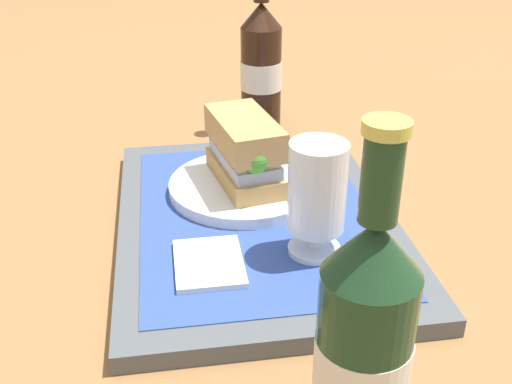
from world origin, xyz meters
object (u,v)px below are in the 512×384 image
plate (245,186)px  beer_glass (317,196)px  beer_bottle (363,349)px  sandwich (245,151)px  second_bottle (261,66)px

plate → beer_glass: bearing=20.1°
beer_glass → beer_bottle: beer_bottle is taller
plate → sandwich: sandwich is taller
plate → beer_glass: (0.15, 0.05, 0.06)m
plate → second_bottle: (-0.25, 0.06, 0.08)m
plate → sandwich: 0.05m
beer_bottle → second_bottle: 0.64m
sandwich → plate: bearing=-180.0°
beer_bottle → sandwich: bearing=-176.3°
beer_glass → sandwich: bearing=-159.7°
sandwich → beer_glass: bearing=9.7°
plate → beer_glass: size_ratio=1.52×
sandwich → beer_glass: beer_glass is taller
plate → sandwich: size_ratio=1.36×
beer_glass → beer_bottle: size_ratio=0.47×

